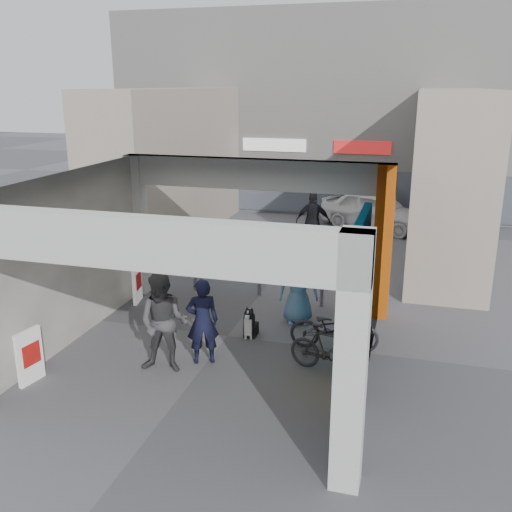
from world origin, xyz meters
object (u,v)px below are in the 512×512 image
(man_with_dog, at_px, (202,321))
(man_elderly, at_px, (298,285))
(border_collie, at_px, (250,325))
(man_back_turned, at_px, (164,323))
(cafe_set, at_px, (231,247))
(bicycle_rear, at_px, (328,350))
(white_van, at_px, (376,210))
(bicycle_front, at_px, (334,328))
(produce_stand, at_px, (223,238))
(man_crates, at_px, (313,221))

(man_with_dog, relative_size, man_elderly, 0.96)
(border_collie, relative_size, man_back_turned, 0.36)
(cafe_set, relative_size, bicycle_rear, 1.01)
(man_elderly, height_order, white_van, man_elderly)
(man_back_turned, bearing_deg, bicycle_front, 23.24)
(bicycle_front, relative_size, white_van, 0.43)
(man_elderly, xyz_separation_m, bicycle_rear, (1.02, -2.15, -0.42))
(man_back_turned, relative_size, man_elderly, 1.08)
(cafe_set, height_order, produce_stand, cafe_set)
(man_back_turned, bearing_deg, produce_stand, 94.30)
(produce_stand, relative_size, bicycle_front, 0.70)
(produce_stand, xyz_separation_m, white_van, (4.57, 3.94, 0.37))
(man_crates, distance_m, bicycle_rear, 8.29)
(border_collie, bearing_deg, man_with_dog, -113.30)
(white_van, bearing_deg, bicycle_rear, -156.34)
(produce_stand, height_order, border_collie, produce_stand)
(man_back_turned, height_order, white_van, man_back_turned)
(border_collie, height_order, man_with_dog, man_with_dog)
(bicycle_front, bearing_deg, man_elderly, 36.70)
(bicycle_front, height_order, white_van, white_van)
(man_with_dog, relative_size, bicycle_front, 0.95)
(bicycle_rear, bearing_deg, man_with_dog, 109.57)
(man_with_dog, bearing_deg, man_crates, -119.61)
(man_with_dog, height_order, man_back_turned, man_back_turned)
(border_collie, height_order, white_van, white_van)
(man_elderly, distance_m, bicycle_front, 1.58)
(border_collie, bearing_deg, bicycle_rear, -32.28)
(bicycle_front, height_order, bicycle_rear, bicycle_front)
(cafe_set, bearing_deg, man_with_dog, -76.30)
(man_back_turned, bearing_deg, man_crates, 75.18)
(border_collie, height_order, man_elderly, man_elderly)
(cafe_set, distance_m, bicycle_rear, 7.60)
(man_with_dog, distance_m, white_van, 11.87)
(border_collie, height_order, bicycle_front, bicycle_front)
(man_crates, bearing_deg, bicycle_rear, 97.46)
(man_back_turned, distance_m, man_elderly, 3.45)
(man_crates, distance_m, bicycle_front, 7.32)
(produce_stand, distance_m, man_crates, 2.97)
(man_crates, bearing_deg, cafe_set, 31.01)
(produce_stand, xyz_separation_m, man_elderly, (3.60, -5.33, 0.56))
(man_back_turned, xyz_separation_m, bicycle_front, (2.89, 1.71, -0.49))
(man_elderly, distance_m, white_van, 9.32)
(cafe_set, bearing_deg, bicycle_front, -54.17)
(bicycle_rear, bearing_deg, bicycle_front, 16.54)
(bicycle_rear, bearing_deg, man_crates, 26.67)
(border_collie, distance_m, man_crates, 7.00)
(man_crates, height_order, white_van, man_crates)
(man_back_turned, height_order, bicycle_front, man_back_turned)
(border_collie, xyz_separation_m, man_with_dog, (-0.54, -1.32, 0.57))
(border_collie, distance_m, man_with_dog, 1.54)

